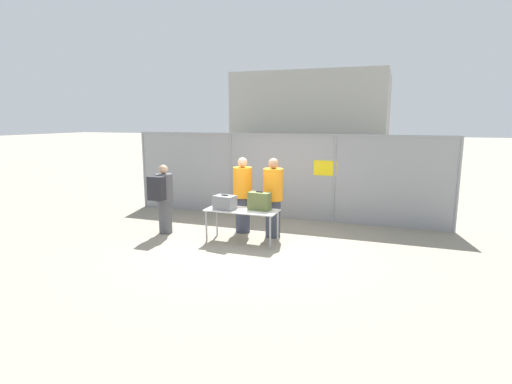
{
  "coord_description": "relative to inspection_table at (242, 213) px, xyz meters",
  "views": [
    {
      "loc": [
        3.03,
        -8.13,
        2.72
      ],
      "look_at": [
        -0.05,
        0.5,
        1.05
      ],
      "focal_mm": 28.0,
      "sensor_mm": 36.0,
      "label": 1
    }
  ],
  "objects": [
    {
      "name": "ground_plane",
      "position": [
        0.17,
        0.1,
        -0.68
      ],
      "size": [
        120.0,
        120.0,
        0.0
      ],
      "primitive_type": "plane",
      "color": "gray"
    },
    {
      "name": "utility_trailer",
      "position": [
        0.61,
        4.97,
        -0.25
      ],
      "size": [
        4.44,
        2.33,
        0.74
      ],
      "color": "#B2B2B7",
      "rests_on": "ground_plane"
    },
    {
      "name": "security_worker_near",
      "position": [
        -0.28,
        0.76,
        0.26
      ],
      "size": [
        0.45,
        0.45,
        1.83
      ],
      "rotation": [
        0.0,
        0.0,
        2.92
      ],
      "color": "#383D4C",
      "rests_on": "ground_plane"
    },
    {
      "name": "suitcase_grey",
      "position": [
        -0.37,
        -0.1,
        0.22
      ],
      "size": [
        0.5,
        0.38,
        0.33
      ],
      "color": "slate",
      "rests_on": "inspection_table"
    },
    {
      "name": "fence_section",
      "position": [
        0.18,
        2.46,
        0.54
      ],
      "size": [
        8.92,
        0.07,
        2.34
      ],
      "color": "gray",
      "rests_on": "ground_plane"
    },
    {
      "name": "distant_hangar",
      "position": [
        -5.25,
        34.03,
        2.9
      ],
      "size": [
        14.63,
        11.53,
        7.15
      ],
      "color": "#999993",
      "rests_on": "ground_plane"
    },
    {
      "name": "suitcase_olive",
      "position": [
        0.38,
        0.09,
        0.27
      ],
      "size": [
        0.51,
        0.29,
        0.42
      ],
      "color": "#566033",
      "rests_on": "inspection_table"
    },
    {
      "name": "traveler_hooded",
      "position": [
        -2.02,
        0.01,
        0.23
      ],
      "size": [
        0.41,
        0.64,
        1.66
      ],
      "rotation": [
        0.0,
        0.0,
        -0.18
      ],
      "color": "#4C4C51",
      "rests_on": "ground_plane"
    },
    {
      "name": "inspection_table",
      "position": [
        0.0,
        0.0,
        0.0
      ],
      "size": [
        1.62,
        0.68,
        0.75
      ],
      "color": "silver",
      "rests_on": "ground_plane"
    },
    {
      "name": "security_worker_far",
      "position": [
        0.53,
        0.63,
        0.28
      ],
      "size": [
        0.46,
        0.46,
        1.85
      ],
      "rotation": [
        0.0,
        0.0,
        2.66
      ],
      "color": "#383D4C",
      "rests_on": "ground_plane"
    }
  ]
}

